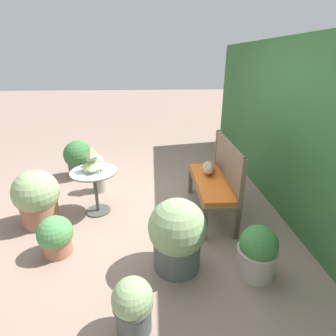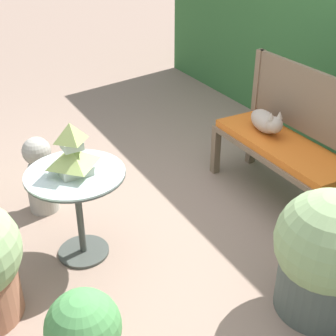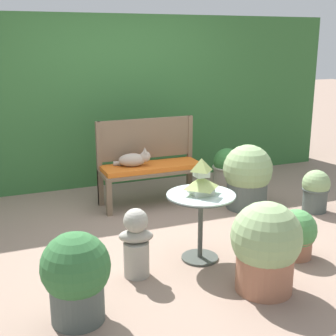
% 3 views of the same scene
% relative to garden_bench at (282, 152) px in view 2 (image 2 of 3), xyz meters
% --- Properties ---
extents(ground, '(30.00, 30.00, 0.00)m').
position_rel_garden_bench_xyz_m(ground, '(-0.11, -0.95, -0.42)').
color(ground, gray).
extents(garden_bench, '(1.23, 0.44, 0.49)m').
position_rel_garden_bench_xyz_m(garden_bench, '(0.00, 0.00, 0.00)').
color(garden_bench, brown).
rests_on(garden_bench, ground).
extents(bench_backrest, '(1.23, 0.06, 1.02)m').
position_rel_garden_bench_xyz_m(bench_backrest, '(0.00, 0.20, 0.29)').
color(bench_backrest, brown).
rests_on(bench_backrest, ground).
extents(cat, '(0.42, 0.24, 0.22)m').
position_rel_garden_bench_xyz_m(cat, '(-0.21, 0.00, 0.16)').
color(cat, '#A89989').
rests_on(cat, garden_bench).
extents(patio_table, '(0.61, 0.61, 0.62)m').
position_rel_garden_bench_xyz_m(patio_table, '(-0.11, -1.56, 0.07)').
color(patio_table, '#424742').
rests_on(patio_table, ground).
extents(pagoda_birdhouse, '(0.25, 0.25, 0.33)m').
position_rel_garden_bench_xyz_m(pagoda_birdhouse, '(-0.11, -1.56, 0.34)').
color(pagoda_birdhouse, '#B2BCA8').
rests_on(pagoda_birdhouse, patio_table).
extents(garden_bust, '(0.32, 0.24, 0.60)m').
position_rel_garden_bench_xyz_m(garden_bust, '(-0.74, -1.64, -0.12)').
color(garden_bust, '#A39E93').
rests_on(garden_bust, ground).
extents(potted_plant_bench_left, '(0.38, 0.38, 0.45)m').
position_rel_garden_bench_xyz_m(potted_plant_bench_left, '(0.72, -1.84, -0.20)').
color(potted_plant_bench_left, '#9E664C').
rests_on(potted_plant_bench_left, ground).
extents(potted_plant_table_near, '(0.58, 0.58, 0.76)m').
position_rel_garden_bench_xyz_m(potted_plant_table_near, '(0.99, -0.55, -0.03)').
color(potted_plant_table_near, '#4C5651').
rests_on(potted_plant_table_near, ground).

